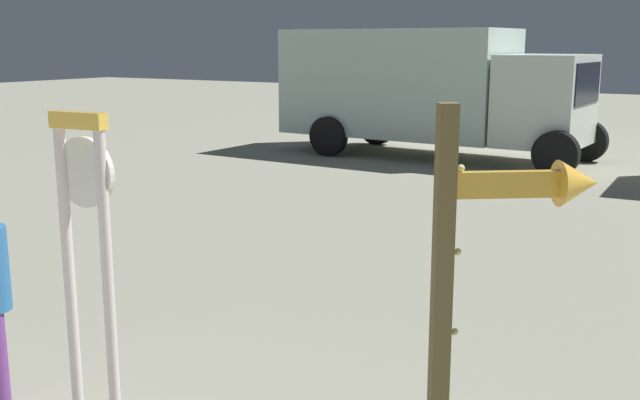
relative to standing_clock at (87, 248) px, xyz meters
name	(u,v)px	position (x,y,z in m)	size (l,w,h in m)	color
standing_clock	(87,248)	(0.00, 0.00, 0.00)	(0.43, 0.13, 2.16)	silver
arrow_sign	(494,255)	(2.32, 0.74, 0.12)	(0.81, 0.67, 2.26)	brown
box_truck_far	(424,87)	(-3.39, 12.88, 0.25)	(7.14, 2.76, 2.85)	silver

